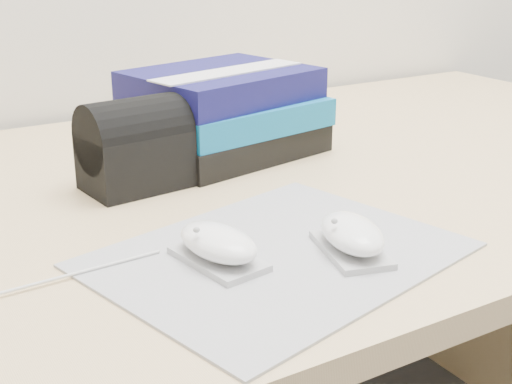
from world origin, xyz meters
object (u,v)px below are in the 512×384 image
desk (221,315)px  mouse_rear (218,245)px  book_stack (225,112)px  pouch (135,145)px  mouse_front (352,236)px

desk → mouse_rear: 0.41m
mouse_rear → book_stack: size_ratio=0.38×
mouse_rear → book_stack: (0.18, 0.32, 0.04)m
desk → book_stack: bearing=51.4°
pouch → mouse_front: bearing=-70.7°
mouse_rear → pouch: (0.02, 0.25, 0.03)m
mouse_rear → mouse_front: same height
mouse_front → book_stack: (0.06, 0.37, 0.04)m
mouse_front → pouch: pouch is taller
mouse_rear → mouse_front: (0.12, -0.05, -0.00)m
book_stack → mouse_rear: bearing=-119.8°
mouse_rear → pouch: pouch is taller
book_stack → pouch: 0.18m
mouse_front → pouch: (-0.10, 0.29, 0.03)m
book_stack → pouch: book_stack is taller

